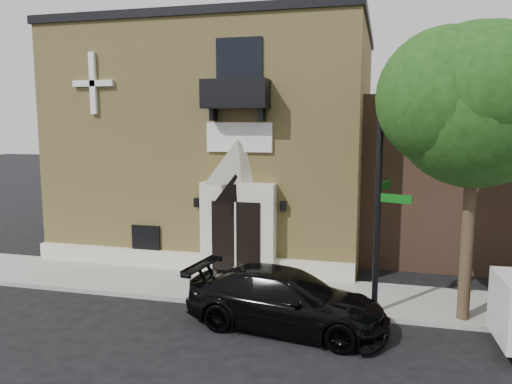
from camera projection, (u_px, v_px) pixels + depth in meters
ground at (244, 309)px, 14.54m from camera, size 120.00×120.00×0.00m
sidewalk at (288, 293)px, 15.72m from camera, size 42.00×3.00×0.15m
church at (228, 140)px, 22.27m from camera, size 12.20×11.01×9.30m
street_tree_left at (477, 104)px, 12.57m from camera, size 4.97×4.38×7.77m
black_sedan at (286, 300)px, 13.11m from camera, size 5.61×2.91×1.55m
street_sign at (379, 200)px, 13.48m from camera, size 0.95×1.20×6.28m
fire_hydrant at (504, 307)px, 13.20m from camera, size 0.46×0.37×0.81m
planter at (243, 272)px, 16.50m from camera, size 0.66×0.59×0.69m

